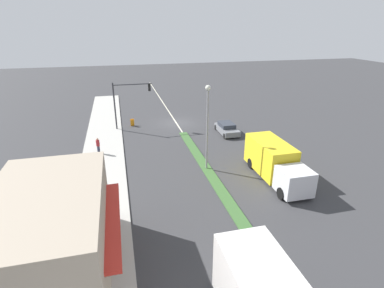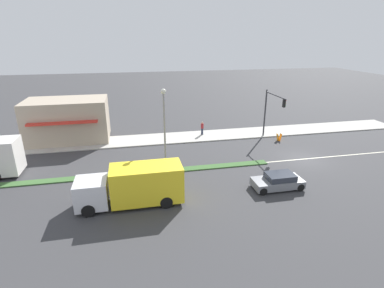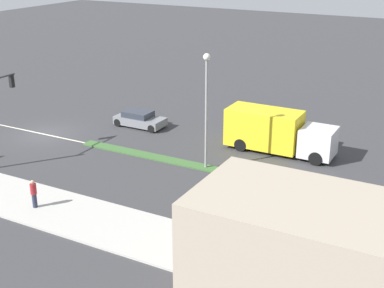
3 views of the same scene
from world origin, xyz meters
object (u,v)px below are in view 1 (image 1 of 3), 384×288
delivery_truck (275,162)px  warning_aframe_sign (132,123)px  suv_grey (227,128)px  street_lamp (207,117)px  pedestrian (98,145)px  traffic_signal_main (126,98)px

delivery_truck → warning_aframe_sign: bearing=-57.8°
warning_aframe_sign → suv_grey: size_ratio=0.21×
street_lamp → warning_aframe_sign: bearing=-68.1°
pedestrian → warning_aframe_sign: size_ratio=1.92×
warning_aframe_sign → delivery_truck: (-10.61, 16.85, 1.04)m
traffic_signal_main → street_lamp: bearing=115.4°
traffic_signal_main → pedestrian: traffic_signal_main is taller
traffic_signal_main → delivery_truck: (-11.12, 15.78, -2.43)m
street_lamp → pedestrian: size_ratio=4.58×
pedestrian → delivery_truck: size_ratio=0.21×
street_lamp → warning_aframe_sign: (5.61, -13.96, -4.35)m
traffic_signal_main → suv_grey: traffic_signal_main is taller
traffic_signal_main → suv_grey: bearing=158.0°
delivery_truck → suv_grey: 11.31m
suv_grey → delivery_truck: bearing=90.0°
warning_aframe_sign → delivery_truck: bearing=122.2°
pedestrian → warning_aframe_sign: 9.13m
pedestrian → delivery_truck: (-14.39, 8.55, 0.50)m
pedestrian → suv_grey: size_ratio=0.40×
street_lamp → warning_aframe_sign: size_ratio=8.80×
street_lamp → pedestrian: 11.62m
suv_grey → warning_aframe_sign: bearing=-27.7°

